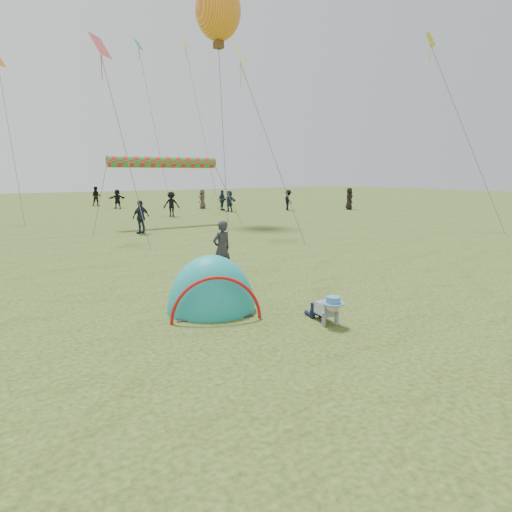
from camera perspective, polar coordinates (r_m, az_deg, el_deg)
ground at (r=10.23m, az=12.65°, el=-6.90°), size 140.00×140.00×0.00m
crawling_toddler at (r=9.33m, az=8.82°, el=-6.45°), size 0.72×0.91×0.62m
popup_tent at (r=10.13m, az=-5.55°, el=-6.86°), size 2.38×2.18×2.50m
standing_adult at (r=13.21m, az=-4.29°, el=0.88°), size 0.64×0.46×1.64m
crowd_person_2 at (r=23.37m, az=-14.19°, el=4.74°), size 1.06×0.69×1.67m
crowd_person_3 at (r=37.25m, az=4.06°, el=6.99°), size 0.90×1.20×1.66m
crowd_person_4 at (r=38.70m, az=11.56°, el=7.04°), size 0.89×1.04×1.80m
crowd_person_5 at (r=35.78m, az=-3.35°, el=6.86°), size 0.88×1.61×1.65m
crowd_person_8 at (r=37.17m, az=-4.26°, el=6.97°), size 1.04×0.80×1.64m
crowd_person_9 at (r=32.30m, az=-10.53°, el=6.39°), size 1.27×1.05×1.72m
crowd_person_10 at (r=39.21m, az=-6.72°, el=7.09°), size 0.95×0.86×1.63m
crowd_person_11 at (r=40.82m, az=-16.95°, el=6.84°), size 1.52×0.53×1.63m
crowd_person_13 at (r=44.53m, az=-19.31°, el=7.06°), size 0.98×0.82×1.77m
balloon_kite at (r=30.45m, az=-4.76°, el=27.89°), size 2.70×2.70×3.78m
rainbow_tube_kite at (r=26.85m, az=-11.42°, el=11.43°), size 6.41×0.64×0.64m
diamond_kite_1 at (r=29.09m, az=20.99°, el=23.94°), size 0.86×0.86×0.70m
diamond_kite_2 at (r=23.81m, az=-2.00°, el=23.92°), size 1.35×1.35×1.10m
diamond_kite_3 at (r=38.62m, az=-14.47°, el=24.19°), size 0.91×0.91×0.74m
diamond_kite_5 at (r=23.53m, az=-18.88°, el=23.60°), size 1.22×1.22×0.99m
diamond_kite_8 at (r=39.84m, az=-8.85°, el=24.86°), size 0.91×0.91×0.74m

